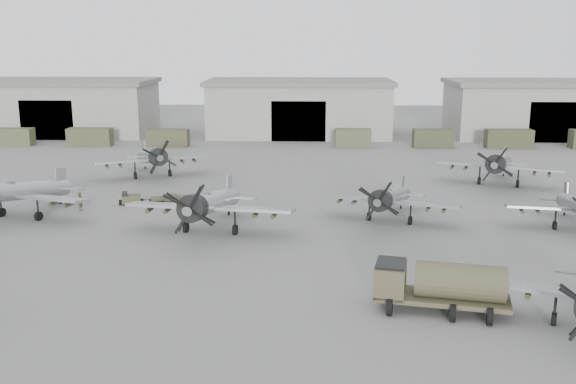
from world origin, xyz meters
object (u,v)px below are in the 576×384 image
at_px(aircraft_far_1, 499,164).
at_px(fuel_tanker, 440,283).
at_px(aircraft_mid_1, 209,204).
at_px(aircraft_mid_0, 16,192).
at_px(tug_trailer, 146,199).
at_px(ground_crew, 81,201).
at_px(aircraft_far_0, 152,157).
at_px(aircraft_mid_2, 390,198).

height_order(aircraft_far_1, fuel_tanker, aircraft_far_1).
relative_size(aircraft_far_1, fuel_tanker, 1.62).
xyz_separation_m(aircraft_mid_1, fuel_tanker, (15.07, -14.19, -0.78)).
xyz_separation_m(aircraft_mid_0, fuel_tanker, (31.98, -17.95, -0.69)).
relative_size(aircraft_mid_1, tug_trailer, 2.15).
bearing_deg(aircraft_mid_0, ground_crew, 48.88).
bearing_deg(aircraft_mid_1, aircraft_far_1, 41.13).
height_order(aircraft_mid_1, aircraft_far_0, aircraft_mid_1).
height_order(aircraft_far_0, ground_crew, aircraft_far_0).
bearing_deg(aircraft_mid_0, tug_trailer, 46.99).
bearing_deg(aircraft_far_1, tug_trailer, -144.29).
relative_size(aircraft_mid_0, fuel_tanker, 1.65).
relative_size(aircraft_mid_2, tug_trailer, 1.84).
xyz_separation_m(aircraft_mid_2, aircraft_far_0, (-23.90, 17.02, 0.19)).
height_order(aircraft_mid_1, ground_crew, aircraft_mid_1).
bearing_deg(aircraft_far_1, aircraft_far_0, -162.48).
relative_size(tug_trailer, ground_crew, 3.60).
distance_m(aircraft_mid_2, fuel_tanker, 17.87).
bearing_deg(fuel_tanker, ground_crew, 154.65).
distance_m(aircraft_mid_2, ground_crew, 27.13).
bearing_deg(fuel_tanker, aircraft_mid_2, 103.60).
xyz_separation_m(aircraft_far_1, tug_trailer, (-34.79, -8.53, -1.85)).
relative_size(aircraft_mid_2, aircraft_far_1, 0.91).
xyz_separation_m(aircraft_mid_1, tug_trailer, (-7.38, 9.31, -1.95)).
bearing_deg(fuel_tanker, aircraft_far_0, 136.67).
bearing_deg(aircraft_far_0, fuel_tanker, -78.33).
distance_m(aircraft_far_1, fuel_tanker, 34.33).
xyz_separation_m(aircraft_mid_2, ground_crew, (-26.95, 2.85, -1.23)).
bearing_deg(aircraft_far_1, aircraft_mid_2, -110.54).
relative_size(aircraft_mid_0, tug_trailer, 2.06).
bearing_deg(aircraft_mid_2, aircraft_far_0, 163.87).
height_order(aircraft_mid_1, aircraft_mid_2, aircraft_mid_1).
relative_size(aircraft_mid_0, aircraft_far_1, 1.02).
bearing_deg(fuel_tanker, aircraft_mid_1, 148.26).
xyz_separation_m(fuel_tanker, ground_crew, (-27.59, 20.70, -0.78)).
bearing_deg(aircraft_far_1, aircraft_mid_0, -140.44).
relative_size(aircraft_mid_1, aircraft_mid_2, 1.17).
relative_size(aircraft_mid_1, aircraft_far_1, 1.07).
bearing_deg(aircraft_mid_1, fuel_tanker, -35.20).
distance_m(aircraft_far_0, ground_crew, 14.56).
distance_m(fuel_tanker, tug_trailer, 32.52).
distance_m(aircraft_mid_1, fuel_tanker, 20.72).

